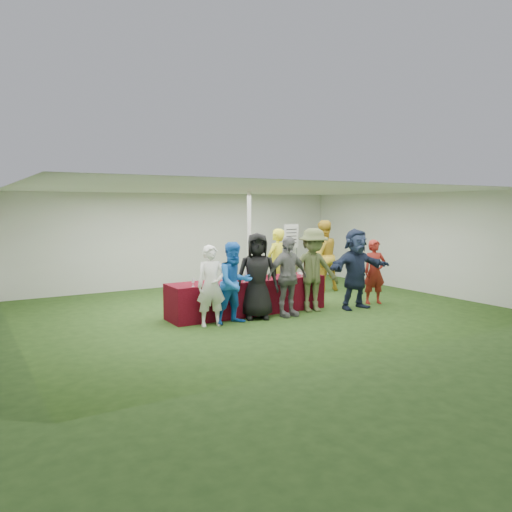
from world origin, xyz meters
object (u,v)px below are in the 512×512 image
serving_table (248,296)px  staff_pourer (276,263)px  customer_0 (211,286)px  customer_3 (287,277)px  staff_back (322,256)px  customer_4 (313,270)px  dump_bucket (315,271)px  customer_1 (235,283)px  customer_6 (375,272)px  wine_list_sign (291,241)px  customer_2 (257,276)px  customer_5 (356,269)px

serving_table → staff_pourer: (1.54, 1.21, 0.51)m
customer_0 → customer_3: 1.75m
staff_back → customer_4: bearing=54.3°
dump_bucket → staff_pourer: bearing=94.8°
customer_1 → customer_6: (3.84, 0.06, -0.05)m
wine_list_sign → customer_2: bearing=-134.1°
customer_5 → staff_pourer: bearing=111.8°
staff_back → customer_1: (-3.91, -2.12, -0.16)m
dump_bucket → customer_3: (-1.09, -0.46, 0.01)m
customer_1 → customer_5: customer_5 is taller
customer_3 → customer_4: size_ratio=0.92×
wine_list_sign → customer_6: bearing=-88.9°
customer_2 → customer_3: (0.66, -0.15, -0.04)m
dump_bucket → customer_5: customer_5 is taller
serving_table → customer_4: customer_4 is taller
customer_4 → wine_list_sign: bearing=75.7°
customer_0 → customer_5: size_ratio=0.87×
dump_bucket → wine_list_sign: size_ratio=0.13×
customer_2 → customer_6: 3.23m
staff_pourer → customer_3: 2.13m
customer_0 → customer_1: bearing=3.0°
customer_5 → serving_table: bearing=160.7°
staff_pourer → customer_1: bearing=17.2°
serving_table → staff_back: (3.20, 1.44, 0.60)m
staff_back → customer_4: size_ratio=1.05×
wine_list_sign → customer_5: customer_5 is taller
wine_list_sign → customer_6: size_ratio=1.17×
customer_2 → staff_pourer: bearing=71.1°
customer_0 → customer_2: (1.09, 0.08, 0.10)m
customer_3 → customer_4: (0.77, 0.12, 0.08)m
dump_bucket → customer_6: bearing=-15.4°
customer_4 → customer_6: size_ratio=1.20×
dump_bucket → customer_4: customer_4 is taller
serving_table → customer_6: bearing=-11.3°
customer_0 → customer_5: 3.54m
staff_pourer → customer_0: 3.28m
serving_table → customer_4: size_ratio=1.94×
staff_pourer → customer_6: size_ratio=1.15×
serving_table → customer_3: bearing=-50.5°
customer_1 → customer_6: 3.85m
customer_1 → dump_bucket: bearing=6.6°
wine_list_sign → customer_5: bearing=-101.5°
dump_bucket → customer_4: size_ratio=0.12×
serving_table → customer_3: customer_3 is taller
serving_table → customer_4: bearing=-23.1°
customer_4 → staff_pourer: bearing=96.9°
customer_3 → customer_0: bearing=175.1°
customer_2 → serving_table: bearing=104.2°
staff_pourer → customer_5: bearing=88.6°
serving_table → customer_5: 2.55m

